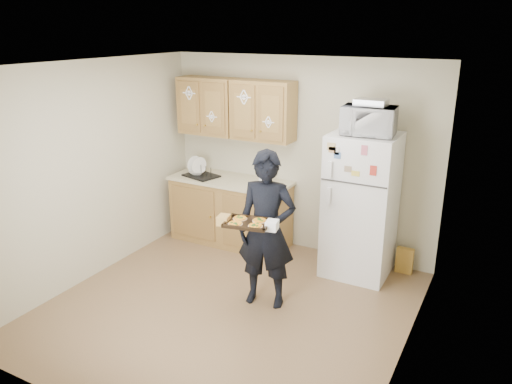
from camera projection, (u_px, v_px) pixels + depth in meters
floor at (229, 307)px, 5.30m from camera, size 3.60×3.60×0.00m
ceiling at (224, 65)px, 4.50m from camera, size 3.60×3.60×0.00m
wall_back at (299, 156)px, 6.41m from camera, size 3.60×0.04×2.50m
wall_front at (89, 272)px, 3.40m from camera, size 3.60×0.04×2.50m
wall_left at (92, 172)px, 5.71m from camera, size 0.04×3.60×2.50m
wall_right at (413, 230)px, 4.10m from camera, size 0.04×3.60×2.50m
refrigerator at (361, 206)px, 5.80m from camera, size 0.75×0.70×1.70m
base_cabinet at (231, 212)px, 6.78m from camera, size 1.60×0.60×0.86m
countertop at (230, 181)px, 6.64m from camera, size 1.64×0.64×0.04m
upper_cab_left at (208, 106)px, 6.63m from camera, size 0.80×0.33×0.75m
upper_cab_right at (263, 111)px, 6.26m from camera, size 0.80×0.33×0.75m
cereal_box at (405, 260)px, 5.99m from camera, size 0.20×0.07×0.32m
person at (267, 230)px, 5.14m from camera, size 0.68×0.52×1.68m
baking_tray at (248, 224)px, 4.87m from camera, size 0.49×0.40×0.04m
pizza_front_left at (235, 223)px, 4.82m from camera, size 0.14×0.14×0.02m
pizza_front_right at (255, 226)px, 4.77m from camera, size 0.14×0.14×0.02m
pizza_back_left at (240, 218)px, 4.96m from camera, size 0.14×0.14×0.02m
pizza_back_right at (260, 220)px, 4.90m from camera, size 0.14×0.14×0.02m
microwave at (369, 121)px, 5.42m from camera, size 0.61×0.44×0.32m
foil_pan at (371, 102)px, 5.38m from camera, size 0.34×0.24×0.07m
dish_rack at (201, 170)px, 6.72m from camera, size 0.51×0.43×0.18m
bowl at (197, 172)px, 6.77m from camera, size 0.27×0.27×0.05m
soap_bottle at (263, 179)px, 6.32m from camera, size 0.11×0.11×0.19m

